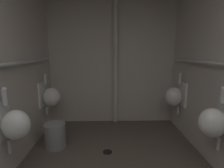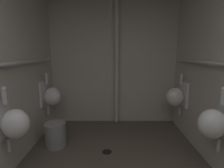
% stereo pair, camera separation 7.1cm
% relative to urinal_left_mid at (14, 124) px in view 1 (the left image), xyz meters
% --- Properties ---
extents(wall_back, '(2.63, 0.06, 2.62)m').
position_rel_urinal_left_mid_xyz_m(wall_back, '(1.11, 1.75, 0.63)').
color(wall_back, beige).
rests_on(wall_back, ground).
extents(urinal_left_mid, '(0.32, 0.30, 0.76)m').
position_rel_urinal_left_mid_xyz_m(urinal_left_mid, '(0.00, 0.00, 0.00)').
color(urinal_left_mid, white).
extents(urinal_left_far, '(0.32, 0.30, 0.76)m').
position_rel_urinal_left_mid_xyz_m(urinal_left_far, '(0.00, 1.20, 0.00)').
color(urinal_left_far, white).
extents(urinal_right_mid, '(0.32, 0.30, 0.76)m').
position_rel_urinal_left_mid_xyz_m(urinal_right_mid, '(2.21, 0.01, 0.00)').
color(urinal_right_mid, white).
extents(urinal_right_far, '(0.32, 0.30, 0.76)m').
position_rel_urinal_left_mid_xyz_m(urinal_right_far, '(2.21, 1.18, 0.00)').
color(urinal_right_far, white).
extents(supply_pipe_left, '(0.06, 2.78, 0.06)m').
position_rel_urinal_left_mid_xyz_m(supply_pipe_left, '(-0.09, 0.04, 0.63)').
color(supply_pipe_left, '#B2B2B2').
extents(standpipe_back_wall, '(0.08, 0.08, 2.57)m').
position_rel_urinal_left_mid_xyz_m(standpipe_back_wall, '(1.17, 1.64, 0.63)').
color(standpipe_back_wall, beige).
rests_on(standpipe_back_wall, ground).
extents(floor_drain, '(0.14, 0.14, 0.01)m').
position_rel_urinal_left_mid_xyz_m(floor_drain, '(1.01, 0.54, -0.68)').
color(floor_drain, black).
rests_on(floor_drain, ground).
extents(waste_bin, '(0.32, 0.32, 0.38)m').
position_rel_urinal_left_mid_xyz_m(waste_bin, '(0.21, 0.71, -0.49)').
color(waste_bin, gray).
rests_on(waste_bin, ground).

